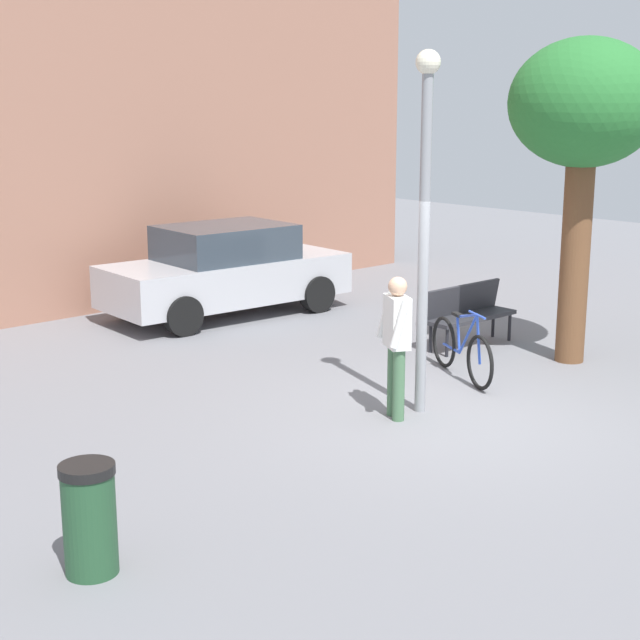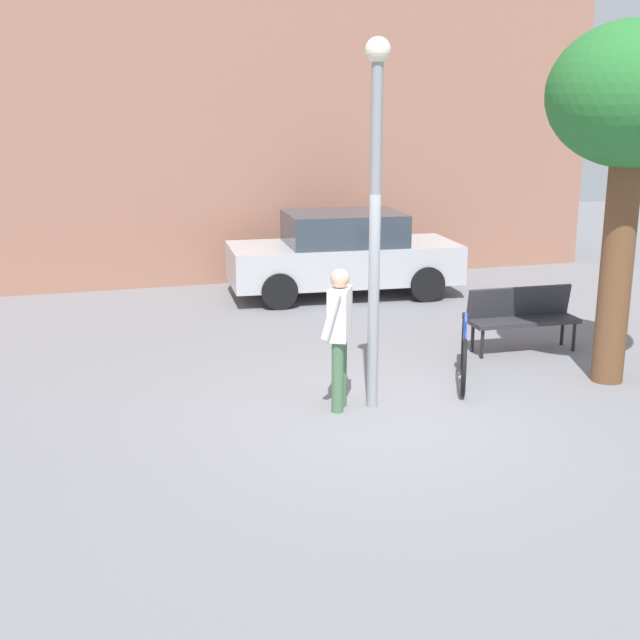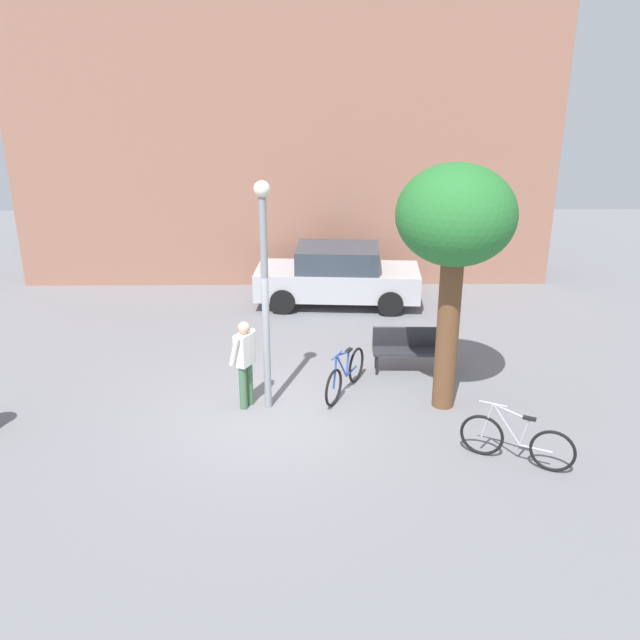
# 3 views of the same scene
# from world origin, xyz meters

# --- Properties ---
(ground_plane) EXTENTS (36.00, 36.00, 0.00)m
(ground_plane) POSITION_xyz_m (0.00, 0.00, 0.00)
(ground_plane) COLOR slate
(building_facade) EXTENTS (14.83, 2.00, 9.31)m
(building_facade) POSITION_xyz_m (0.00, 8.62, 4.66)
(building_facade) COLOR #9E6B56
(building_facade) RESTS_ON ground_plane
(lamppost) EXTENTS (0.28, 0.28, 4.16)m
(lamppost) POSITION_xyz_m (-0.09, 0.29, 2.48)
(lamppost) COLOR gray
(lamppost) RESTS_ON ground_plane
(person_by_lamppost) EXTENTS (0.49, 0.63, 1.67)m
(person_by_lamppost) POSITION_xyz_m (-0.49, 0.32, 0.97)
(person_by_lamppost) COLOR #47704C
(person_by_lamppost) RESTS_ON ground_plane
(park_bench) EXTENTS (1.61, 0.52, 0.92)m
(park_bench) POSITION_xyz_m (2.76, 1.86, 0.55)
(park_bench) COLOR #2D2D33
(park_bench) RESTS_ON ground_plane
(plaza_tree) EXTENTS (2.03, 2.03, 4.44)m
(plaza_tree) POSITION_xyz_m (3.14, 0.32, 3.45)
(plaza_tree) COLOR brown
(plaza_tree) RESTS_ON ground_plane
(bicycle_blue) EXTENTS (0.83, 1.65, 0.97)m
(bicycle_blue) POSITION_xyz_m (1.35, 0.83, 0.38)
(bicycle_blue) COLOR black
(bicycle_blue) RESTS_ON ground_plane
(bicycle_silver) EXTENTS (1.64, 0.86, 0.97)m
(bicycle_silver) POSITION_xyz_m (3.93, -1.63, 0.38)
(bicycle_silver) COLOR black
(bicycle_silver) RESTS_ON ground_plane
(parked_car_silver) EXTENTS (4.31, 2.05, 1.55)m
(parked_car_silver) POSITION_xyz_m (1.39, 5.98, 0.77)
(parked_car_silver) COLOR #B7B7BC
(parked_car_silver) RESTS_ON ground_plane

